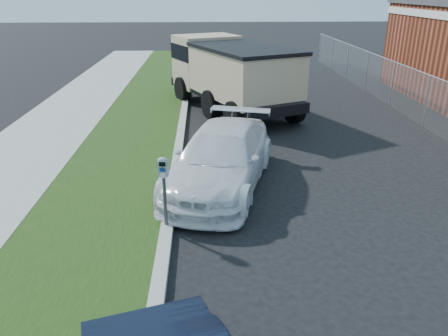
{
  "coord_description": "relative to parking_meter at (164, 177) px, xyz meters",
  "views": [
    {
      "loc": [
        -1.81,
        -7.65,
        4.57
      ],
      "look_at": [
        -1.4,
        1.0,
        1.0
      ],
      "focal_mm": 35.0,
      "sensor_mm": 36.0,
      "label": 1
    }
  ],
  "objects": [
    {
      "name": "parking_meter",
      "position": [
        0.0,
        0.0,
        0.0
      ],
      "size": [
        0.22,
        0.16,
        1.46
      ],
      "rotation": [
        0.0,
        0.0,
        -0.13
      ],
      "color": "#3F4247",
      "rests_on": "ground"
    },
    {
      "name": "ground",
      "position": [
        2.61,
        -0.12,
        -1.2
      ],
      "size": [
        120.0,
        120.0,
        0.0
      ],
      "primitive_type": "plane",
      "color": "black",
      "rests_on": "ground"
    },
    {
      "name": "streetside",
      "position": [
        -2.96,
        1.88,
        -1.13
      ],
      "size": [
        6.12,
        50.0,
        0.15
      ],
      "color": "gray",
      "rests_on": "ground"
    },
    {
      "name": "white_wagon",
      "position": [
        1.21,
        2.25,
        -0.47
      ],
      "size": [
        3.34,
        5.36,
        1.45
      ],
      "primitive_type": "imported",
      "rotation": [
        0.0,
        0.0,
        -0.28
      ],
      "color": "white",
      "rests_on": "ground"
    },
    {
      "name": "dump_truck",
      "position": [
        1.82,
        9.64,
        0.34
      ],
      "size": [
        5.12,
        7.37,
        2.72
      ],
      "rotation": [
        0.0,
        0.0,
        0.42
      ],
      "color": "black",
      "rests_on": "ground"
    },
    {
      "name": "chainlink_fence",
      "position": [
        8.61,
        6.88,
        0.06
      ],
      "size": [
        0.06,
        30.06,
        30.0
      ],
      "color": "slate",
      "rests_on": "ground"
    }
  ]
}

